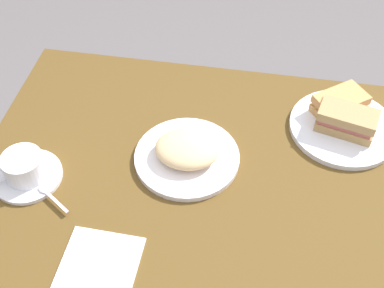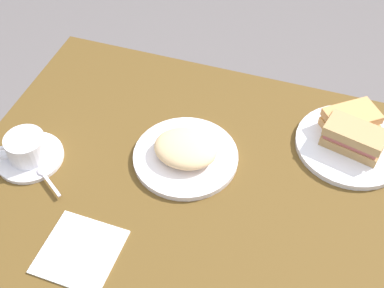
% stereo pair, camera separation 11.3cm
% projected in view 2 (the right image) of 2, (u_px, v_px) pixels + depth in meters
% --- Properties ---
extents(dining_table, '(1.34, 0.84, 0.75)m').
position_uv_depth(dining_table, '(256.00, 235.00, 1.12)').
color(dining_table, brown).
rests_on(dining_table, ground_plane).
extents(sandwich_plate, '(0.26, 0.26, 0.01)m').
position_uv_depth(sandwich_plate, '(351.00, 145.00, 1.16)').
color(sandwich_plate, white).
rests_on(sandwich_plate, dining_table).
extents(sandwich_front, '(0.15, 0.10, 0.06)m').
position_uv_depth(sandwich_front, '(354.00, 138.00, 1.13)').
color(sandwich_front, '#AD844F').
rests_on(sandwich_front, sandwich_plate).
extents(sandwich_back, '(0.14, 0.13, 0.05)m').
position_uv_depth(sandwich_back, '(351.00, 120.00, 1.17)').
color(sandwich_back, tan).
rests_on(sandwich_back, sandwich_plate).
extents(coffee_saucer, '(0.15, 0.15, 0.01)m').
position_uv_depth(coffee_saucer, '(30.00, 157.00, 1.14)').
color(coffee_saucer, white).
rests_on(coffee_saucer, dining_table).
extents(coffee_cup, '(0.10, 0.09, 0.06)m').
position_uv_depth(coffee_cup, '(26.00, 147.00, 1.11)').
color(coffee_cup, white).
rests_on(coffee_cup, coffee_saucer).
extents(spoon, '(0.09, 0.06, 0.01)m').
position_uv_depth(spoon, '(46.00, 177.00, 1.09)').
color(spoon, silver).
rests_on(spoon, coffee_saucer).
extents(side_plate, '(0.24, 0.24, 0.01)m').
position_uv_depth(side_plate, '(186.00, 157.00, 1.14)').
color(side_plate, white).
rests_on(side_plate, dining_table).
extents(side_food_pile, '(0.14, 0.12, 0.04)m').
position_uv_depth(side_food_pile, '(186.00, 148.00, 1.12)').
color(side_food_pile, '#E6BC88').
rests_on(side_food_pile, side_plate).
extents(napkin, '(0.15, 0.15, 0.00)m').
position_uv_depth(napkin, '(80.00, 251.00, 0.98)').
color(napkin, white).
rests_on(napkin, dining_table).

